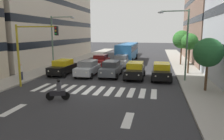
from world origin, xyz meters
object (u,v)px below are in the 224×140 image
car_3 (88,68)px  street_lamp_left (182,37)px  car_row2_1 (101,60)px  traffic_light_gantry (29,46)px  car_2 (111,69)px  street_tree_1 (190,42)px  motorcycle_with_rider (58,91)px  street_tree_2 (182,40)px  street_lamp_right (56,37)px  car_0 (161,71)px  street_tree_0 (208,53)px  bus_behind_traffic (128,50)px  car_row2_0 (121,61)px  car_4 (63,67)px  pedestrian_waiting (21,72)px  car_1 (135,70)px

car_3 → street_lamp_left: 10.46m
car_row2_1 → traffic_light_gantry: (2.97, 12.61, 2.78)m
car_2 → street_tree_1: bearing=-160.9°
motorcycle_with_rider → street_tree_2: 21.88m
street_lamp_right → car_3: bearing=154.4°
car_row2_1 → motorcycle_with_rider: bearing=93.8°
car_0 → street_tree_0: size_ratio=1.04×
bus_behind_traffic → traffic_light_gantry: bearing=72.8°
street_tree_1 → car_row2_1: bearing=-17.3°
car_row2_1 → street_lamp_right: 7.19m
car_row2_0 → street_tree_0: 14.50m
car_4 → motorcycle_with_rider: (-3.77, 8.79, -0.24)m
street_tree_0 → pedestrian_waiting: bearing=-1.1°
street_tree_2 → car_1: bearing=61.5°
street_lamp_right → street_tree_1: size_ratio=1.45×
car_3 → car_row2_1: (0.33, -6.75, 0.00)m
bus_behind_traffic → car_1: bearing=101.3°
motorcycle_with_rider → pedestrian_waiting: (6.32, -4.71, 0.35)m
car_row2_0 → street_tree_1: 9.71m
street_lamp_right → car_0: bearing=168.7°
car_2 → street_lamp_left: 8.05m
street_lamp_left → street_tree_0: 4.04m
car_1 → street_lamp_right: (10.18, -2.51, 3.42)m
street_tree_1 → car_4: bearing=12.4°
car_4 → motorcycle_with_rider: 9.57m
car_4 → pedestrian_waiting: bearing=57.9°
car_0 → street_tree_1: street_tree_1 is taller
car_3 → pedestrian_waiting: bearing=35.5°
street_tree_0 → pedestrian_waiting: 17.26m
car_4 → street_lamp_left: size_ratio=0.65×
street_tree_0 → street_lamp_left: bearing=-64.7°
car_row2_1 → bus_behind_traffic: 7.27m
street_lamp_right → pedestrian_waiting: street_lamp_right is taller
car_0 → car_row2_0: bearing=-52.9°
car_2 → car_row2_1: bearing=-65.5°
motorcycle_with_rider → bus_behind_traffic: bearing=-95.0°
car_2 → car_row2_0: bearing=-90.0°
car_3 → car_4: size_ratio=1.00×
car_0 → car_4: same height
street_lamp_right → car_4: bearing=128.2°
traffic_light_gantry → street_lamp_left: street_lamp_left is taller
car_row2_0 → car_2: bearing=90.0°
street_tree_1 → pedestrian_waiting: 18.44m
street_tree_1 → car_0: bearing=48.3°
car_0 → street_lamp_left: 3.93m
car_row2_0 → street_tree_1: bearing=156.3°
street_tree_0 → car_row2_1: bearing=-43.1°
street_tree_1 → street_lamp_left: bearing=72.1°
traffic_light_gantry → street_tree_2: size_ratio=1.10×
street_tree_0 → street_tree_1: bearing=-87.2°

